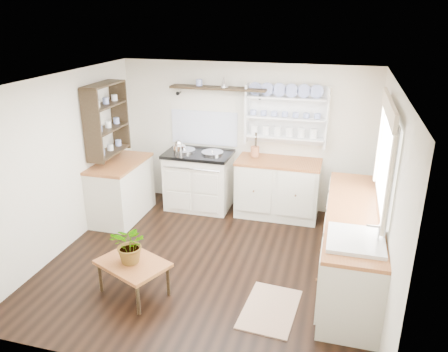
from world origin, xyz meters
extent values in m
cube|color=black|center=(0.00, 0.00, 0.00)|extent=(4.00, 3.80, 0.01)
cube|color=beige|center=(0.00, 1.90, 1.15)|extent=(4.00, 0.02, 2.30)
cube|color=beige|center=(2.00, 0.00, 1.15)|extent=(0.02, 3.80, 2.30)
cube|color=beige|center=(-2.00, 0.00, 1.15)|extent=(0.02, 3.80, 2.30)
cube|color=white|center=(0.00, 0.00, 2.30)|extent=(4.00, 3.80, 0.01)
cube|color=white|center=(1.96, 0.15, 1.50)|extent=(0.04, 1.40, 1.00)
cube|color=white|center=(1.94, 0.15, 1.50)|extent=(0.02, 1.50, 1.10)
cube|color=beige|center=(1.92, 0.15, 2.08)|extent=(0.04, 1.55, 0.18)
cube|color=silver|center=(-0.67, 1.57, 0.44)|extent=(1.00, 0.65, 0.88)
cube|color=black|center=(-0.67, 1.57, 0.91)|extent=(1.04, 0.69, 0.05)
cylinder|color=silver|center=(-0.90, 1.57, 0.95)|extent=(0.34, 0.34, 0.03)
cylinder|color=silver|center=(-0.44, 1.57, 0.95)|extent=(0.34, 0.34, 0.03)
cylinder|color=silver|center=(-0.67, 1.20, 0.78)|extent=(0.90, 0.02, 0.02)
cube|color=beige|center=(0.60, 1.60, 0.44)|extent=(1.25, 0.60, 0.88)
cube|color=brown|center=(0.60, 1.60, 0.88)|extent=(1.27, 0.63, 0.04)
cube|color=beige|center=(1.70, 0.10, 0.44)|extent=(0.60, 2.40, 0.88)
cube|color=brown|center=(1.70, 0.10, 0.88)|extent=(0.62, 2.43, 0.04)
cube|color=white|center=(1.70, -0.65, 0.80)|extent=(0.55, 0.60, 0.28)
cylinder|color=silver|center=(1.90, -0.65, 1.00)|extent=(0.02, 0.02, 0.22)
cube|color=beige|center=(-1.70, 0.90, 0.44)|extent=(0.60, 1.10, 0.88)
cube|color=brown|center=(-1.70, 0.90, 0.88)|extent=(0.62, 1.13, 0.04)
cube|color=white|center=(0.65, 1.88, 1.55)|extent=(1.20, 0.03, 0.90)
cube|color=white|center=(0.65, 1.79, 1.55)|extent=(1.20, 0.22, 0.02)
cylinder|color=navy|center=(0.65, 1.80, 1.82)|extent=(0.20, 0.02, 0.20)
cube|color=black|center=(-0.40, 1.77, 1.92)|extent=(1.50, 0.24, 0.04)
cone|color=black|center=(-1.05, 1.84, 1.81)|extent=(0.06, 0.20, 0.06)
cone|color=black|center=(0.25, 1.84, 1.81)|extent=(0.06, 0.20, 0.06)
cube|color=black|center=(-1.84, 0.90, 1.55)|extent=(0.28, 0.80, 1.05)
cylinder|color=#AF6640|center=(0.21, 1.68, 0.99)|extent=(0.13, 0.13, 0.15)
cube|color=brown|center=(-0.64, -0.86, 0.39)|extent=(0.90, 0.79, 0.04)
cylinder|color=black|center=(-1.03, -0.93, 0.18)|extent=(0.04, 0.04, 0.37)
cylinder|color=black|center=(-0.85, -0.53, 0.18)|extent=(0.04, 0.04, 0.37)
cylinder|color=black|center=(-0.43, -1.19, 0.18)|extent=(0.04, 0.04, 0.37)
cylinder|color=black|center=(-0.26, -0.79, 0.18)|extent=(0.04, 0.04, 0.37)
imported|color=#3F7233|center=(-0.64, -0.86, 0.63)|extent=(0.45, 0.40, 0.45)
cube|color=#957256|center=(0.90, -0.75, 0.01)|extent=(0.61, 0.89, 0.02)
camera|label=1|loc=(1.45, -4.63, 3.04)|focal=35.00mm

